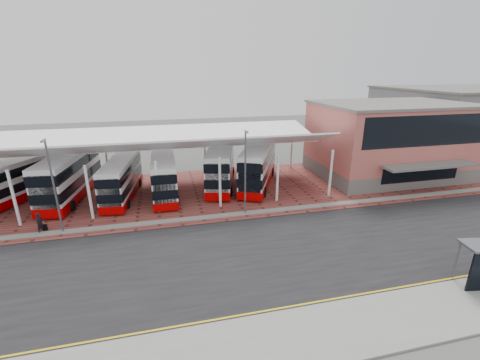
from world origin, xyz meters
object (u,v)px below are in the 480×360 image
at_px(bus_4, 221,166).
at_px(terminal, 389,139).
at_px(bus_1, 70,176).
at_px(bus_5, 258,166).
at_px(bus_0, 5,185).
at_px(bus_3, 164,175).
at_px(bus_2, 122,179).
at_px(pedestrian, 40,223).

bearing_deg(bus_4, terminal, 11.91).
bearing_deg(bus_1, bus_5, 5.48).
bearing_deg(terminal, bus_4, 177.63).
relative_size(bus_0, bus_3, 0.99).
distance_m(bus_2, bus_3, 4.39).
bearing_deg(bus_4, bus_0, -163.22).
height_order(terminal, bus_5, terminal).
bearing_deg(bus_4, pedestrian, -139.60).
bearing_deg(bus_1, pedestrian, -86.99).
relative_size(terminal, bus_1, 1.54).
height_order(bus_0, bus_5, bus_5).
bearing_deg(bus_0, terminal, 27.36).
distance_m(bus_1, bus_4, 16.26).
bearing_deg(bus_5, terminal, 26.14).
bearing_deg(terminal, bus_2, -179.06).
bearing_deg(bus_2, bus_1, 174.53).
distance_m(terminal, bus_2, 32.83).
bearing_deg(bus_5, bus_3, -151.69).
xyz_separation_m(bus_0, bus_3, (15.52, -0.59, 0.02)).
height_order(bus_1, pedestrian, bus_1).
bearing_deg(bus_5, bus_0, -154.52).
height_order(bus_0, pedestrian, bus_0).
xyz_separation_m(bus_4, pedestrian, (-16.92, -8.30, -1.44)).
distance_m(bus_2, bus_5, 15.25).
bearing_deg(pedestrian, bus_4, -39.64).
distance_m(bus_3, pedestrian, 12.42).
relative_size(bus_1, bus_2, 1.17).
relative_size(bus_4, bus_5, 1.02).
bearing_deg(bus_4, bus_1, -164.84).
bearing_deg(bus_4, bus_2, -158.22).
height_order(bus_0, bus_2, bus_0).
bearing_deg(bus_1, terminal, 6.73).
distance_m(bus_0, pedestrian, 9.05).
height_order(bus_2, bus_5, bus_5).
xyz_separation_m(bus_0, bus_2, (11.13, -0.48, -0.08)).
bearing_deg(terminal, bus_1, 179.01).
relative_size(bus_0, bus_2, 1.01).
height_order(bus_3, bus_4, bus_4).
bearing_deg(bus_1, bus_4, 8.58).
xyz_separation_m(bus_1, pedestrian, (-0.66, -8.05, -1.49)).
height_order(bus_0, bus_3, bus_3).
distance_m(terminal, bus_1, 38.10).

